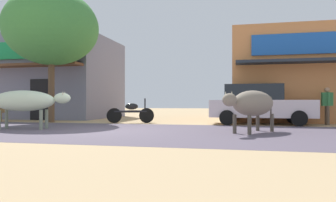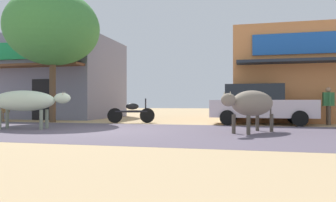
{
  "view_description": "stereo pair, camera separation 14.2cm",
  "coord_description": "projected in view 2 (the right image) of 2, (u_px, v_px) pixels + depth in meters",
  "views": [
    {
      "loc": [
        4.09,
        -9.51,
        0.9
      ],
      "look_at": [
        1.47,
        2.07,
        0.96
      ],
      "focal_mm": 34.39,
      "sensor_mm": 36.0,
      "label": 1
    },
    {
      "loc": [
        4.23,
        -9.48,
        0.9
      ],
      "look_at": [
        1.47,
        2.07,
        0.96
      ],
      "focal_mm": 34.39,
      "sensor_mm": 36.0,
      "label": 2
    }
  ],
  "objects": [
    {
      "name": "cow_far_dark",
      "position": [
        252.0,
        104.0,
        9.51
      ],
      "size": [
        1.77,
        2.38,
        1.26
      ],
      "color": "gray",
      "rests_on": "ground"
    },
    {
      "name": "pedestrian_by_shop",
      "position": [
        328.0,
        103.0,
        12.87
      ],
      "size": [
        0.4,
        0.61,
        1.51
      ],
      "color": "brown",
      "rests_on": "ground"
    },
    {
      "name": "storefront_right_club",
      "position": [
        320.0,
        77.0,
        16.01
      ],
      "size": [
        8.36,
        6.38,
        4.37
      ],
      "color": "#D5854C",
      "rests_on": "ground"
    },
    {
      "name": "parked_hatchback_car",
      "position": [
        260.0,
        104.0,
        13.18
      ],
      "size": [
        4.16,
        1.88,
        1.64
      ],
      "color": "silver",
      "rests_on": "ground"
    },
    {
      "name": "parked_motorcycle",
      "position": [
        132.0,
        112.0,
        14.11
      ],
      "size": [
        1.98,
        0.74,
        1.08
      ],
      "color": "black",
      "rests_on": "ground"
    },
    {
      "name": "cafe_chair_near_tree",
      "position": [
        4.0,
        111.0,
        15.31
      ],
      "size": [
        0.46,
        0.46,
        0.92
      ],
      "color": "brown",
      "rests_on": "ground"
    },
    {
      "name": "storefront_left_cafe",
      "position": [
        63.0,
        79.0,
        19.34
      ],
      "size": [
        6.1,
        6.38,
        4.64
      ],
      "color": "slate",
      "rests_on": "ground"
    },
    {
      "name": "roadside_tree",
      "position": [
        53.0,
        28.0,
        14.65
      ],
      "size": [
        4.22,
        4.22,
        5.99
      ],
      "color": "brown",
      "rests_on": "ground"
    },
    {
      "name": "asphalt_road",
      "position": [
        108.0,
        131.0,
        10.2
      ],
      "size": [
        72.0,
        6.56,
        0.0
      ],
      "primitive_type": "cube",
      "color": "#594E5C",
      "rests_on": "ground"
    },
    {
      "name": "cow_near_brown",
      "position": [
        26.0,
        101.0,
        10.91
      ],
      "size": [
        2.69,
        1.2,
        1.31
      ],
      "color": "beige",
      "rests_on": "ground"
    },
    {
      "name": "ground",
      "position": [
        108.0,
        131.0,
        10.2
      ],
      "size": [
        80.0,
        80.0,
        0.0
      ],
      "primitive_type": "plane",
      "color": "tan"
    }
  ]
}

